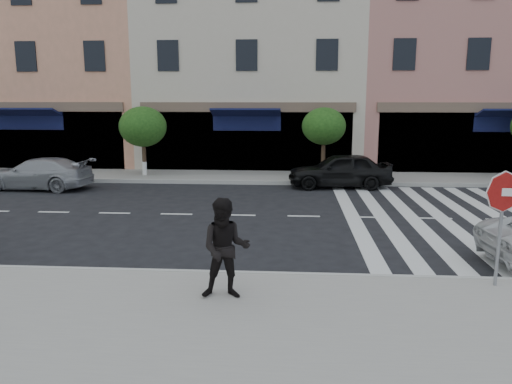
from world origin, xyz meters
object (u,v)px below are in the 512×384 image
(walker, at_px, (226,249))
(car_far_mid, at_px, (340,170))
(stop_sign, at_px, (503,202))
(car_far_left, at_px, (38,174))

(walker, bearing_deg, car_far_mid, 71.24)
(stop_sign, xyz_separation_m, car_far_left, (-13.93, 9.79, -1.14))
(walker, relative_size, car_far_left, 0.42)
(car_far_left, distance_m, car_far_mid, 12.11)
(stop_sign, xyz_separation_m, walker, (-5.01, -0.89, -0.72))
(stop_sign, distance_m, walker, 5.14)
(car_far_left, relative_size, car_far_mid, 1.04)
(stop_sign, distance_m, car_far_left, 17.07)
(walker, distance_m, car_far_left, 13.92)
(car_far_mid, bearing_deg, stop_sign, 5.62)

